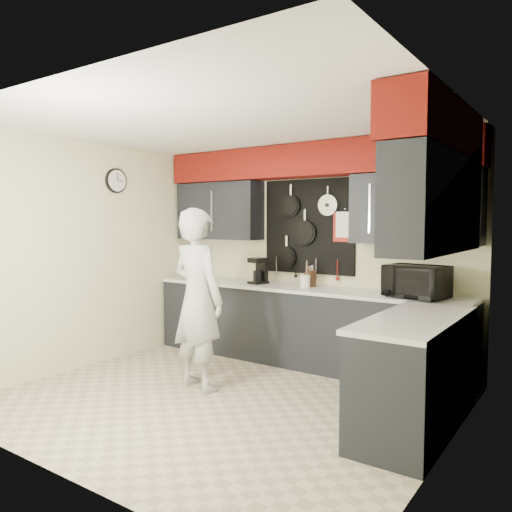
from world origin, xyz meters
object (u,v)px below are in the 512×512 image
Objects in this scene: microwave at (416,281)px; utensil_crock at (305,281)px; coffee_maker at (259,270)px; person at (198,299)px; knife_block at (311,279)px.

utensil_crock is at bearing -170.94° from microwave.
person is (0.16, -1.33, -0.18)m from coffee_maker.
coffee_maker is 0.18× the size of person.
utensil_crock is at bearing -100.66° from person.
person is at bearing -93.58° from knife_block.
coffee_maker reaches higher than utensil_crock.
person reaches higher than coffee_maker.
knife_block is at bearing -100.32° from person.
coffee_maker is (-0.68, -0.07, 0.07)m from knife_block.
coffee_maker reaches higher than knife_block.
knife_block is (-1.26, 0.12, -0.07)m from microwave.
microwave is 0.32× the size of person.
coffee_maker is at bearing -73.13° from person.
knife_block is at bearing -175.03° from microwave.
person reaches higher than utensil_crock.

